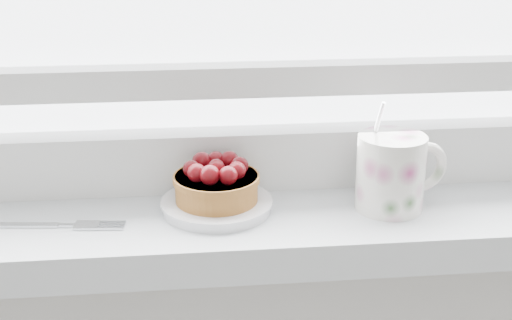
{
  "coord_description": "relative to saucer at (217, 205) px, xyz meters",
  "views": [
    {
      "loc": [
        -0.1,
        1.18,
        1.27
      ],
      "look_at": [
        -0.02,
        1.88,
        1.0
      ],
      "focal_mm": 50.0,
      "sensor_mm": 36.0,
      "label": 1
    }
  ],
  "objects": [
    {
      "name": "floral_mug",
      "position": [
        0.19,
        -0.01,
        0.04
      ],
      "size": [
        0.11,
        0.09,
        0.12
      ],
      "color": "silver",
      "rests_on": "windowsill"
    },
    {
      "name": "raspberry_tart",
      "position": [
        0.0,
        0.0,
        0.03
      ],
      "size": [
        0.1,
        0.1,
        0.05
      ],
      "color": "brown",
      "rests_on": "saucer"
    },
    {
      "name": "fork",
      "position": [
        -0.18,
        -0.02,
        -0.0
      ],
      "size": [
        0.17,
        0.03,
        0.0
      ],
      "color": "silver",
      "rests_on": "windowsill"
    },
    {
      "name": "saucer",
      "position": [
        0.0,
        0.0,
        0.0
      ],
      "size": [
        0.12,
        0.12,
        0.01
      ],
      "primitive_type": "cylinder",
      "color": "silver",
      "rests_on": "windowsill"
    }
  ]
}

